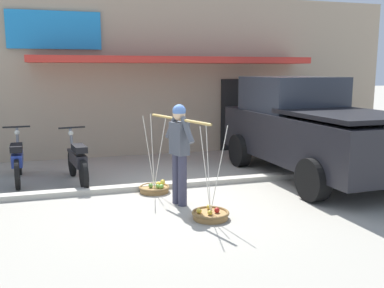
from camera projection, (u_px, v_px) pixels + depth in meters
The scene contains 9 objects.
ground_plane at pixel (186, 197), 7.69m from camera, with size 90.00×90.00×0.00m, color #9E998C.
sidewalk_curb at pixel (176, 184), 8.34m from camera, with size 20.00×0.24×0.10m, color #BAB4A5.
fruit_vendor at pixel (179, 148), 7.10m from camera, with size 0.57×1.68×1.70m.
fruit_basket_left_side at pixel (210, 214), 6.54m from camera, with size 0.58×0.58×1.45m.
fruit_basket_right_side at pixel (155, 188), 7.96m from camera, with size 0.58×0.58×1.45m.
motorcycle_nearest_shop at pixel (18, 160), 8.64m from camera, with size 0.54×1.82×1.09m.
motorcycle_second_in_row at pixel (78, 161), 8.55m from camera, with size 0.54×1.81×1.09m.
parked_truck at pixel (308, 128), 9.06m from camera, with size 2.31×4.78×2.10m.
storefront_building at pixel (153, 75), 13.73m from camera, with size 13.00×6.00×4.20m.
Camera 1 is at (-2.03, -7.13, 2.25)m, focal length 40.04 mm.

